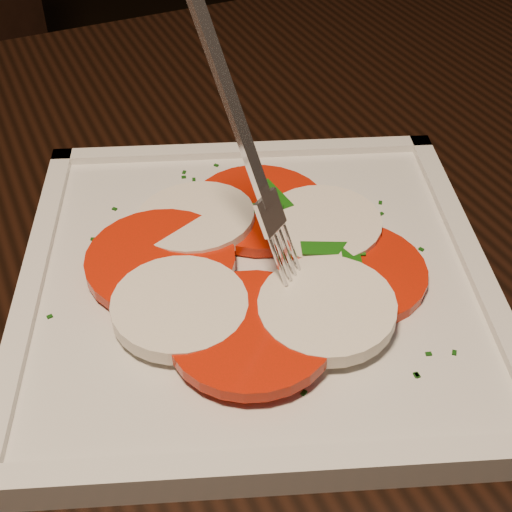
# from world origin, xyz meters

# --- Properties ---
(table) EXTENTS (1.21, 0.82, 0.75)m
(table) POSITION_xyz_m (-0.05, 0.29, 0.65)
(table) COLOR black
(table) RESTS_ON ground
(plate) EXTENTS (0.40, 0.40, 0.01)m
(plate) POSITION_xyz_m (-0.08, 0.22, 0.76)
(plate) COLOR silver
(plate) RESTS_ON table
(caprese_salad) EXTENTS (0.25, 0.25, 0.02)m
(caprese_salad) POSITION_xyz_m (-0.08, 0.22, 0.77)
(caprese_salad) COLOR red
(caprese_salad) RESTS_ON plate
(fork) EXTENTS (0.06, 0.08, 0.18)m
(fork) POSITION_xyz_m (-0.10, 0.22, 0.87)
(fork) COLOR white
(fork) RESTS_ON caprese_salad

